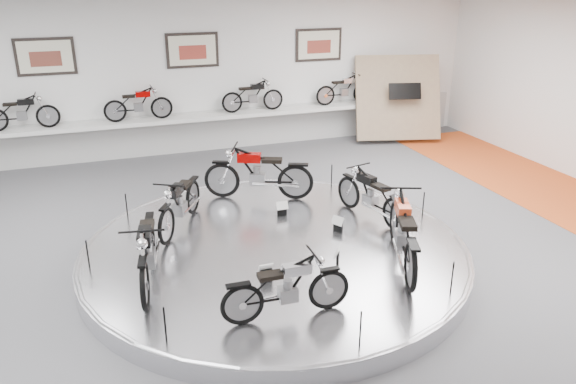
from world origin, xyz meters
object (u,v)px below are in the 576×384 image
object	(u,v)px
display_platform	(275,253)
bike_c	(180,202)
bike_a	(371,195)
bike_f	(403,232)
bike_e	(287,287)
shelf	(198,118)
bike_d	(147,250)
bike_b	(258,173)

from	to	relation	value
display_platform	bike_c	size ratio (longest dim) A/B	3.85
bike_a	bike_f	world-z (taller)	bike_f
bike_a	bike_e	world-z (taller)	bike_a
bike_a	bike_e	distance (m)	3.53
bike_f	bike_a	bearing A→B (deg)	9.53
bike_c	bike_f	distance (m)	3.91
shelf	bike_e	size ratio (longest dim) A/B	7.34
display_platform	bike_d	distance (m)	2.28
bike_d	bike_a	bearing A→B (deg)	113.13
bike_c	bike_b	bearing A→B (deg)	146.89
bike_c	bike_e	world-z (taller)	bike_c
bike_b	bike_f	bearing A→B (deg)	134.78
bike_a	bike_b	bearing A→B (deg)	30.80
bike_b	bike_e	size ratio (longest dim) A/B	1.24
bike_b	bike_c	bearing A→B (deg)	51.07
bike_e	shelf	bearing A→B (deg)	88.03
bike_a	bike_b	distance (m)	2.34
display_platform	bike_d	world-z (taller)	bike_d
shelf	bike_c	world-z (taller)	bike_c
shelf	bike_e	xyz separation A→B (m)	(-0.52, -8.44, -0.26)
display_platform	bike_b	bearing A→B (deg)	80.49
display_platform	bike_c	world-z (taller)	bike_c
display_platform	bike_f	size ratio (longest dim) A/B	3.37
display_platform	bike_e	size ratio (longest dim) A/B	4.27
shelf	bike_b	world-z (taller)	bike_b
bike_e	bike_f	size ratio (longest dim) A/B	0.79
shelf	bike_f	world-z (taller)	bike_f
display_platform	bike_c	bearing A→B (deg)	137.92
bike_f	bike_e	bearing A→B (deg)	130.40
bike_b	bike_a	bearing A→B (deg)	158.70
display_platform	bike_b	world-z (taller)	bike_b
bike_b	bike_d	bearing A→B (deg)	70.72
shelf	bike_b	bearing A→B (deg)	-85.33
bike_a	bike_d	size ratio (longest dim) A/B	0.90
shelf	bike_a	bearing A→B (deg)	-71.48
bike_a	bike_c	world-z (taller)	bike_c
bike_a	bike_f	xyz separation A→B (m)	(-0.36, -1.73, 0.09)
bike_b	display_platform	bearing A→B (deg)	104.50
display_platform	shelf	bearing A→B (deg)	90.00
display_platform	bike_e	xyz separation A→B (m)	(-0.52, -2.04, 0.59)
bike_a	bike_e	size ratio (longest dim) A/B	1.07
display_platform	bike_b	distance (m)	2.24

